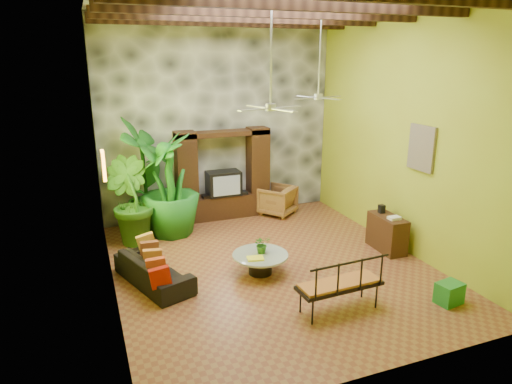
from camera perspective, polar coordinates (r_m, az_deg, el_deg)
name	(u,v)px	position (r m, az deg, el deg)	size (l,w,h in m)	color
ground	(271,266)	(9.29, 1.84, -9.19)	(7.00, 7.00, 0.00)	brown
back_wall	(218,119)	(11.76, -4.79, 9.02)	(6.00, 0.02, 5.00)	#9DA024
left_wall	(102,155)	(7.85, -18.67, 4.43)	(0.02, 7.00, 5.00)	#9DA024
right_wall	(404,133)	(10.05, 18.05, 6.99)	(0.02, 7.00, 5.00)	#9DA024
stone_accent_wall	(219,120)	(11.71, -4.70, 8.99)	(5.98, 0.10, 4.98)	#323438
ceiling_beams	(273,11)	(8.40, 2.16, 21.66)	(5.95, 5.36, 0.22)	#361E11
entertainment_center	(223,181)	(11.72, -4.10, 1.35)	(2.40, 0.55, 2.30)	#321C0E
ceiling_fan_front	(271,95)	(7.94, 1.86, 12.00)	(1.28, 1.28, 1.86)	#BBBCC0
ceiling_fan_back	(319,87)	(10.17, 7.85, 12.86)	(1.28, 1.28, 1.86)	#BBBCC0
wall_art_mask	(103,165)	(8.91, -18.53, 3.17)	(0.06, 0.32, 0.55)	yellow
wall_art_painting	(422,148)	(9.61, 19.99, 5.18)	(0.06, 0.70, 0.90)	#235580
sofa	(153,270)	(8.71, -12.70, -9.47)	(1.84, 0.72, 0.54)	black
wicker_armchair	(277,200)	(12.08, 2.69, -1.04)	(0.82, 0.84, 0.77)	olive
tall_plant_a	(144,177)	(10.86, -13.79, 1.89)	(1.44, 0.98, 2.74)	#195A17
tall_plant_b	(129,201)	(10.41, -15.56, -1.14)	(1.07, 0.86, 1.95)	#275A17
tall_plant_c	(170,185)	(10.67, -10.76, 0.86)	(1.34, 1.34, 2.39)	#1C6C1E
coffee_table	(260,261)	(8.88, 0.54, -8.61)	(1.07, 1.07, 0.40)	black
centerpiece_plant	(262,244)	(8.82, 0.76, -6.53)	(0.31, 0.27, 0.35)	#2B641A
yellow_tray	(255,258)	(8.60, -0.08, -8.30)	(0.30, 0.22, 0.03)	yellow
iron_bench	(342,282)	(7.61, 10.73, -11.04)	(1.46, 0.59, 0.57)	black
side_console	(387,233)	(10.26, 16.05, -4.96)	(0.43, 0.96, 0.77)	#371F11
green_bin	(449,293)	(8.56, 23.00, -11.56)	(0.42, 0.32, 0.37)	#1F7629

